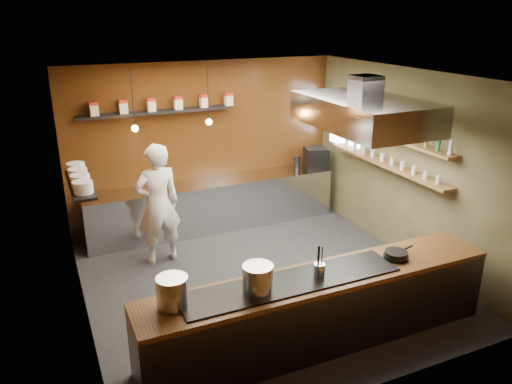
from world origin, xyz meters
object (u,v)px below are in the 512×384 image
extractor_hood (364,112)px  stockpot_large (172,291)px  espresso_machine (316,158)px  stockpot_small (258,279)px  chef (158,205)px

extractor_hood → stockpot_large: 3.54m
stockpot_large → espresso_machine: 5.29m
stockpot_small → chef: chef is taller
espresso_machine → chef: bearing=-151.7°
stockpot_large → espresso_machine: espresso_machine is taller
espresso_machine → chef: chef is taller
chef → espresso_machine: bearing=-172.0°
extractor_hood → chef: 3.39m
extractor_hood → espresso_machine: size_ratio=4.83×
extractor_hood → chef: (-2.52, 1.66, -1.53)m
espresso_machine → extractor_hood: bearing=-93.6°
extractor_hood → stockpot_small: 2.85m
extractor_hood → stockpot_small: size_ratio=5.92×
extractor_hood → espresso_machine: (0.80, 2.51, -1.40)m
stockpot_small → espresso_machine: bearing=52.0°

